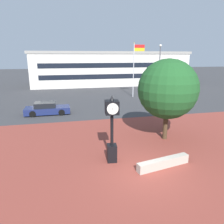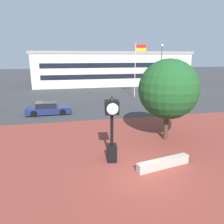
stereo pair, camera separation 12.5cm
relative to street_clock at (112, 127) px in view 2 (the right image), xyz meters
The scene contains 9 objects.
ground_plane 2.99m from the street_clock, 50.56° to the right, with size 200.00×200.00×0.00m, color #38383A.
plaza_brick_paving 2.85m from the street_clock, 45.26° to the left, with size 44.00×13.97×0.01m, color brown.
planter_wall 3.46m from the street_clock, 26.20° to the right, with size 3.20×0.40×0.50m, color #ADA393.
street_clock is the anchor object (origin of this frame).
plaza_tree 5.67m from the street_clock, 29.15° to the left, with size 4.51×4.19×5.78m.
car_street_mid 12.46m from the street_clock, 110.75° to the left, with size 4.58×2.00×1.28m.
flagpole_primary 20.51m from the street_clock, 67.96° to the left, with size 1.65×0.14×7.78m.
civic_building 35.82m from the street_clock, 78.35° to the left, with size 32.27×11.45×6.83m.
street_lamp_post 21.07m from the street_clock, 58.35° to the left, with size 0.36×0.36×7.53m.
Camera 2 is at (-3.65, -9.25, 5.91)m, focal length 33.84 mm.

